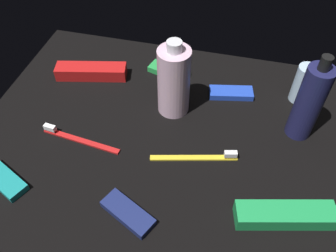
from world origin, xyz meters
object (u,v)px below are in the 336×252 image
Objects in this scene: bodywash_bottle at (174,81)px; toothpaste_box_green at (285,215)px; toothbrush_yellow at (199,157)px; toothbrush_red at (76,138)px; deodorant_stick at (303,84)px; snack_bar_blue at (231,93)px; toothpaste_box_red at (91,72)px; snack_bar_navy at (128,213)px; snack_bar_green at (169,71)px; snack_bar_teal at (4,180)px; lotion_bottle at (309,102)px.

toothpaste_box_green is (25.74, -22.80, -6.76)cm from bodywash_bottle.
toothbrush_yellow is 0.98× the size of toothbrush_red.
snack_bar_blue is at bearing -170.57° from deodorant_stick.
toothbrush_yellow is 36.82cm from toothpaste_box_red.
toothbrush_yellow is 19.79cm from toothpaste_box_green.
toothpaste_box_red is 40.82cm from snack_bar_navy.
snack_bar_green is 1.00× the size of snack_bar_blue.
deodorant_stick reaches higher than toothbrush_red.
toothbrush_yellow is at bearing 82.75° from snack_bar_navy.
toothpaste_box_green reaches higher than toothbrush_yellow.
snack_bar_teal is (-27.30, -27.74, -7.61)cm from bodywash_bottle.
lotion_bottle is 28.23cm from bodywash_bottle.
toothpaste_box_red is (-51.07, 6.67, -7.39)cm from lotion_bottle.
toothbrush_yellow is 18.71cm from snack_bar_navy.
snack_bar_blue is 1.00× the size of snack_bar_navy.
snack_bar_navy is (-29.86, -28.20, -8.24)cm from lotion_bottle.
toothpaste_box_red reaches higher than snack_bar_green.
toothbrush_red is 1.73× the size of snack_bar_blue.
lotion_bottle is at bearing 50.66° from snack_bar_teal.
toothbrush_red is at bearing 164.80° from snack_bar_navy.
toothpaste_box_green reaches higher than snack_bar_navy.
snack_bar_blue is (16.59, -4.29, 0.00)cm from snack_bar_green.
toothbrush_yellow is at bearing -47.55° from snack_bar_green.
toothpaste_box_red is at bearing 164.97° from bodywash_bottle.
toothbrush_red is 1.02× the size of toothpaste_box_green.
deodorant_stick reaches higher than snack_bar_green.
snack_bar_teal and snack_bar_blue have the same top height.
snack_bar_navy is (-30.04, -39.03, -3.99)cm from deodorant_stick.
toothpaste_box_red is at bearing 172.56° from lotion_bottle.
deodorant_stick reaches higher than toothpaste_box_green.
snack_bar_teal and snack_bar_green have the same top height.
lotion_bottle is 19.52cm from snack_bar_blue.
bodywash_bottle is at bearing 123.27° from toothbrush_yellow.
bodywash_bottle is at bearing 124.65° from toothpaste_box_green.
snack_bar_teal is at bearing 171.50° from toothpaste_box_green.
bodywash_bottle is 1.02× the size of toothbrush_red.
snack_bar_green is at bearing 116.80° from toothpaste_box_green.
bodywash_bottle is at bearing -160.29° from snack_bar_blue.
snack_bar_teal is 1.00× the size of snack_bar_green.
deodorant_stick is (0.18, 10.83, -4.26)cm from lotion_bottle.
snack_bar_blue is (3.97, 20.70, 0.14)cm from toothbrush_yellow.
deodorant_stick is 0.91× the size of snack_bar_navy.
toothbrush_yellow is 1.71× the size of snack_bar_navy.
lotion_bottle reaches higher than toothpaste_box_green.
toothpaste_box_red is at bearing 148.60° from toothbrush_yellow.
bodywash_bottle is 17.42cm from toothbrush_yellow.
snack_bar_green is at bearing 177.08° from deodorant_stick.
snack_bar_green and snack_bar_navy have the same top height.
deodorant_stick is at bearing 49.64° from toothbrush_yellow.
lotion_bottle is 1.15× the size of toothpaste_box_red.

